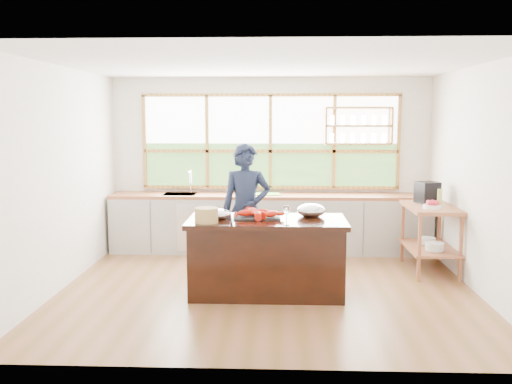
# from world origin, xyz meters

# --- Properties ---
(ground_plane) EXTENTS (5.00, 5.00, 0.00)m
(ground_plane) POSITION_xyz_m (0.00, 0.00, 0.00)
(ground_plane) COLOR brown
(room_shell) EXTENTS (5.02, 4.52, 2.71)m
(room_shell) POSITION_xyz_m (0.02, 0.51, 1.75)
(room_shell) COLOR white
(room_shell) RESTS_ON ground_plane
(back_counter) EXTENTS (4.90, 0.63, 0.90)m
(back_counter) POSITION_xyz_m (-0.02, 1.94, 0.45)
(back_counter) COLOR #ABA8A2
(back_counter) RESTS_ON ground_plane
(right_shelf_unit) EXTENTS (0.62, 1.10, 0.90)m
(right_shelf_unit) POSITION_xyz_m (2.19, 0.89, 0.60)
(right_shelf_unit) COLOR #A35533
(right_shelf_unit) RESTS_ON ground_plane
(island) EXTENTS (1.85, 0.90, 0.90)m
(island) POSITION_xyz_m (0.00, -0.20, 0.45)
(island) COLOR black
(island) RESTS_ON ground_plane
(cook) EXTENTS (0.66, 0.46, 1.75)m
(cook) POSITION_xyz_m (-0.29, 0.54, 0.87)
(cook) COLOR #151C33
(cook) RESTS_ON ground_plane
(potted_plant) EXTENTS (0.18, 0.15, 0.30)m
(potted_plant) POSITION_xyz_m (-0.43, 2.00, 1.05)
(potted_plant) COLOR slate
(potted_plant) RESTS_ON back_counter
(cutting_board) EXTENTS (0.44, 0.35, 0.01)m
(cutting_board) POSITION_xyz_m (-0.05, 1.94, 0.91)
(cutting_board) COLOR #5FC23D
(cutting_board) RESTS_ON back_counter
(espresso_machine) EXTENTS (0.34, 0.35, 0.30)m
(espresso_machine) POSITION_xyz_m (2.19, 1.13, 1.05)
(espresso_machine) COLOR black
(espresso_machine) RESTS_ON right_shelf_unit
(wine_bottle) EXTENTS (0.08, 0.08, 0.25)m
(wine_bottle) POSITION_xyz_m (2.24, 0.69, 1.03)
(wine_bottle) COLOR #A3AB4E
(wine_bottle) RESTS_ON right_shelf_unit
(fruit_bowl) EXTENTS (0.23, 0.23, 0.11)m
(fruit_bowl) POSITION_xyz_m (2.14, 0.66, 0.94)
(fruit_bowl) COLOR white
(fruit_bowl) RESTS_ON right_shelf_unit
(slate_board) EXTENTS (0.58, 0.44, 0.02)m
(slate_board) POSITION_xyz_m (-0.13, -0.10, 0.91)
(slate_board) COLOR black
(slate_board) RESTS_ON island
(lobster_pile) EXTENTS (0.52, 0.48, 0.08)m
(lobster_pile) POSITION_xyz_m (-0.10, -0.13, 0.96)
(lobster_pile) COLOR red
(lobster_pile) RESTS_ON slate_board
(mixing_bowl_left) EXTENTS (0.27, 0.27, 0.13)m
(mixing_bowl_left) POSITION_xyz_m (-0.56, -0.21, 0.96)
(mixing_bowl_left) COLOR silver
(mixing_bowl_left) RESTS_ON island
(mixing_bowl_right) EXTENTS (0.34, 0.34, 0.17)m
(mixing_bowl_right) POSITION_xyz_m (0.53, 0.01, 0.97)
(mixing_bowl_right) COLOR silver
(mixing_bowl_right) RESTS_ON island
(wine_glass) EXTENTS (0.08, 0.08, 0.22)m
(wine_glass) POSITION_xyz_m (0.22, -0.55, 1.06)
(wine_glass) COLOR white
(wine_glass) RESTS_ON island
(wicker_basket) EXTENTS (0.27, 0.27, 0.17)m
(wicker_basket) POSITION_xyz_m (-0.68, -0.45, 0.98)
(wicker_basket) COLOR tan
(wicker_basket) RESTS_ON island
(parchment_roll) EXTENTS (0.12, 0.31, 0.08)m
(parchment_roll) POSITION_xyz_m (-0.83, -0.09, 0.94)
(parchment_roll) COLOR silver
(parchment_roll) RESTS_ON island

